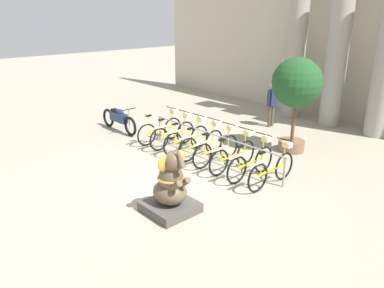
% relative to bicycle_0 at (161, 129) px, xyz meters
% --- Properties ---
extents(ground_plane, '(60.00, 60.00, 0.00)m').
position_rel_bicycle_0_xyz_m(ground_plane, '(2.66, -1.80, -0.42)').
color(ground_plane, '#9E937F').
extents(building_facade, '(20.00, 0.20, 6.00)m').
position_rel_bicycle_0_xyz_m(building_facade, '(2.66, 6.80, 2.58)').
color(building_facade, '#BCB29E').
rests_on(building_facade, ground_plane).
extents(column_left, '(0.93, 0.93, 5.16)m').
position_rel_bicycle_0_xyz_m(column_left, '(0.97, 5.80, 2.20)').
color(column_left, gray).
rests_on(column_left, ground_plane).
extents(column_middle, '(0.93, 0.93, 5.16)m').
position_rel_bicycle_0_xyz_m(column_middle, '(2.66, 5.80, 2.20)').
color(column_middle, gray).
rests_on(column_middle, ground_plane).
extents(bike_rack, '(4.95, 0.05, 0.77)m').
position_rel_bicycle_0_xyz_m(bike_rack, '(2.17, 0.15, 0.21)').
color(bike_rack, gray).
rests_on(bike_rack, ground_plane).
extents(bicycle_0, '(0.48, 1.76, 1.07)m').
position_rel_bicycle_0_xyz_m(bicycle_0, '(0.00, 0.00, 0.00)').
color(bicycle_0, black).
rests_on(bicycle_0, ground_plane).
extents(bicycle_1, '(0.48, 1.76, 1.07)m').
position_rel_bicycle_0_xyz_m(bicycle_1, '(0.62, 0.01, 0.00)').
color(bicycle_1, black).
rests_on(bicycle_1, ground_plane).
extents(bicycle_2, '(0.48, 1.76, 1.07)m').
position_rel_bicycle_0_xyz_m(bicycle_2, '(1.24, 0.03, 0.00)').
color(bicycle_2, black).
rests_on(bicycle_2, ground_plane).
extents(bicycle_3, '(0.48, 1.76, 1.07)m').
position_rel_bicycle_0_xyz_m(bicycle_3, '(1.86, 0.06, 0.00)').
color(bicycle_3, black).
rests_on(bicycle_3, ground_plane).
extents(bicycle_4, '(0.48, 1.76, 1.07)m').
position_rel_bicycle_0_xyz_m(bicycle_4, '(2.48, 0.03, 0.00)').
color(bicycle_4, black).
rests_on(bicycle_4, ground_plane).
extents(bicycle_5, '(0.48, 1.76, 1.07)m').
position_rel_bicycle_0_xyz_m(bicycle_5, '(3.11, 0.02, 0.00)').
color(bicycle_5, black).
rests_on(bicycle_5, ground_plane).
extents(bicycle_6, '(0.48, 1.76, 1.07)m').
position_rel_bicycle_0_xyz_m(bicycle_6, '(3.73, -0.00, 0.00)').
color(bicycle_6, black).
rests_on(bicycle_6, ground_plane).
extents(bicycle_7, '(0.48, 1.76, 1.07)m').
position_rel_bicycle_0_xyz_m(bicycle_7, '(4.35, 0.02, 0.00)').
color(bicycle_7, black).
rests_on(bicycle_7, ground_plane).
extents(elephant_statue, '(0.99, 0.99, 1.60)m').
position_rel_bicycle_0_xyz_m(elephant_statue, '(3.72, -2.60, 0.12)').
color(elephant_statue, '#4C4742').
rests_on(elephant_statue, ground_plane).
extents(motorcycle, '(2.11, 0.55, 0.93)m').
position_rel_bicycle_0_xyz_m(motorcycle, '(-1.88, -0.39, 0.03)').
color(motorcycle, black).
rests_on(motorcycle, ground_plane).
extents(person_pedestrian, '(0.21, 0.47, 1.59)m').
position_rel_bicycle_0_xyz_m(person_pedestrian, '(1.34, 4.02, 0.52)').
color(person_pedestrian, brown).
rests_on(person_pedestrian, ground_plane).
extents(potted_tree, '(1.45, 1.45, 2.79)m').
position_rel_bicycle_0_xyz_m(potted_tree, '(3.30, 2.41, 1.53)').
color(potted_tree, brown).
rests_on(potted_tree, ground_plane).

